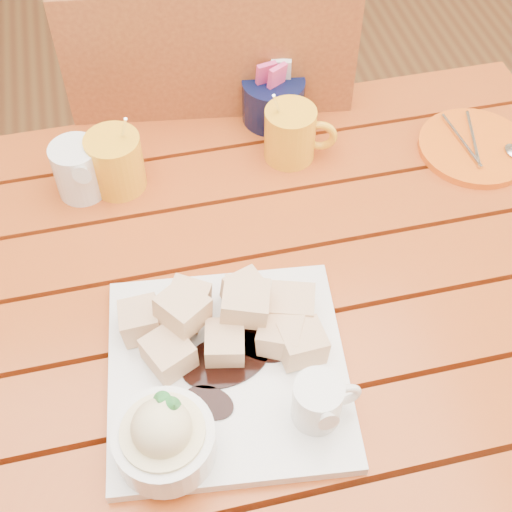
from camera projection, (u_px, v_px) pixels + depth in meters
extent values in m
plane|color=brown|center=(233.00, 497.00, 1.54)|extent=(5.00, 5.00, 0.00)
cube|color=#A23014|center=(256.00, 460.00, 0.83)|extent=(1.20, 0.11, 0.03)
cube|color=#A23014|center=(236.00, 376.00, 0.90)|extent=(1.20, 0.11, 0.03)
cube|color=#A23014|center=(219.00, 303.00, 0.97)|extent=(1.20, 0.11, 0.03)
cube|color=#A23014|center=(204.00, 241.00, 1.04)|extent=(1.20, 0.11, 0.03)
cube|color=#A23014|center=(190.00, 186.00, 1.11)|extent=(1.20, 0.11, 0.03)
cube|color=#A23014|center=(179.00, 138.00, 1.18)|extent=(1.20, 0.11, 0.03)
cube|color=#A23014|center=(180.00, 155.00, 1.23)|extent=(1.12, 0.04, 0.08)
cylinder|color=#A23014|center=(442.00, 227.00, 1.55)|extent=(0.06, 0.06, 0.72)
cube|color=white|center=(228.00, 371.00, 0.88)|extent=(0.32, 0.32, 0.02)
cube|color=#D98842|center=(183.00, 309.00, 0.86)|extent=(0.07, 0.07, 0.04)
cube|color=#D98842|center=(141.00, 321.00, 0.89)|extent=(0.05, 0.05, 0.04)
cube|color=#D98842|center=(245.00, 302.00, 0.87)|extent=(0.06, 0.06, 0.04)
cube|color=#D98842|center=(168.00, 353.00, 0.86)|extent=(0.07, 0.07, 0.04)
cube|color=#D98842|center=(302.00, 343.00, 0.87)|extent=(0.06, 0.06, 0.04)
cube|color=#D98842|center=(247.00, 295.00, 0.91)|extent=(0.07, 0.07, 0.04)
cube|color=#D98842|center=(187.00, 304.00, 0.91)|extent=(0.07, 0.07, 0.04)
cube|color=#D98842|center=(225.00, 343.00, 0.87)|extent=(0.06, 0.06, 0.04)
cube|color=#D98842|center=(281.00, 335.00, 0.88)|extent=(0.07, 0.07, 0.04)
cube|color=#D98842|center=(292.00, 307.00, 0.90)|extent=(0.07, 0.07, 0.04)
cylinder|color=white|center=(165.00, 442.00, 0.79)|extent=(0.11, 0.11, 0.05)
cylinder|color=beige|center=(164.00, 437.00, 0.78)|extent=(0.09, 0.09, 0.03)
sphere|color=beige|center=(162.00, 428.00, 0.76)|extent=(0.07, 0.07, 0.07)
cone|color=#2B8338|center=(172.00, 406.00, 0.75)|extent=(0.04, 0.04, 0.03)
cone|color=#2B8338|center=(160.00, 401.00, 0.75)|extent=(0.03, 0.03, 0.03)
cylinder|color=white|center=(317.00, 401.00, 0.81)|extent=(0.06, 0.06, 0.06)
cylinder|color=black|center=(319.00, 390.00, 0.79)|extent=(0.05, 0.05, 0.01)
cone|color=white|center=(326.00, 415.00, 0.77)|extent=(0.02, 0.02, 0.03)
torus|color=white|center=(345.00, 395.00, 0.81)|extent=(0.04, 0.01, 0.04)
cylinder|color=#FFAD20|center=(116.00, 162.00, 1.06)|extent=(0.08, 0.08, 0.09)
cylinder|color=black|center=(112.00, 143.00, 1.03)|extent=(0.07, 0.07, 0.01)
torus|color=#FFAD20|center=(84.00, 169.00, 1.05)|extent=(0.06, 0.02, 0.06)
cylinder|color=silver|center=(121.00, 141.00, 1.04)|extent=(0.03, 0.05, 0.12)
cylinder|color=#FFAD20|center=(290.00, 134.00, 1.10)|extent=(0.08, 0.08, 0.09)
cylinder|color=black|center=(291.00, 115.00, 1.07)|extent=(0.07, 0.07, 0.01)
torus|color=#FFAD20|center=(320.00, 136.00, 1.09)|extent=(0.06, 0.03, 0.05)
cylinder|color=silver|center=(281.00, 116.00, 1.08)|extent=(0.04, 0.04, 0.12)
cylinder|color=white|center=(78.00, 170.00, 1.05)|extent=(0.07, 0.07, 0.09)
cylinder|color=white|center=(73.00, 150.00, 1.02)|extent=(0.06, 0.06, 0.01)
cone|color=white|center=(76.00, 172.00, 1.00)|extent=(0.04, 0.04, 0.03)
torus|color=white|center=(107.00, 164.00, 1.05)|extent=(0.05, 0.03, 0.05)
cylinder|color=black|center=(273.00, 100.00, 1.16)|extent=(0.10, 0.10, 0.07)
cube|color=#EF4186|center=(266.00, 76.00, 1.12)|extent=(0.03, 0.02, 0.05)
cube|color=white|center=(281.00, 72.00, 1.12)|extent=(0.03, 0.02, 0.05)
cube|color=#EF4186|center=(277.00, 78.00, 1.11)|extent=(0.04, 0.03, 0.05)
cylinder|color=orange|center=(474.00, 147.00, 1.13)|extent=(0.18, 0.18, 0.01)
cylinder|color=silver|center=(462.00, 140.00, 1.13)|extent=(0.02, 0.13, 0.01)
cylinder|color=silver|center=(473.00, 138.00, 1.13)|extent=(0.04, 0.13, 0.01)
cube|color=brown|center=(215.00, 148.00, 1.54)|extent=(0.52, 0.52, 0.03)
cylinder|color=brown|center=(292.00, 162.00, 1.87)|extent=(0.04, 0.04, 0.46)
cylinder|color=brown|center=(140.00, 170.00, 1.85)|extent=(0.04, 0.04, 0.46)
cylinder|color=brown|center=(311.00, 283.00, 1.62)|extent=(0.04, 0.04, 0.46)
cylinder|color=brown|center=(137.00, 294.00, 1.60)|extent=(0.04, 0.04, 0.46)
cube|color=brown|center=(214.00, 119.00, 1.21)|extent=(0.46, 0.10, 0.48)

